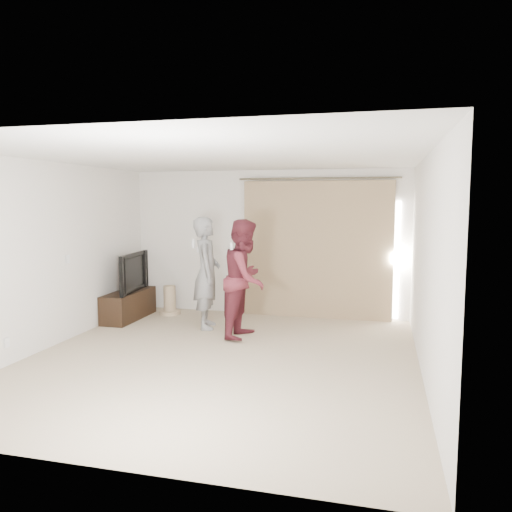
{
  "coord_description": "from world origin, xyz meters",
  "views": [
    {
      "loc": [
        2.0,
        -5.99,
        2.05
      ],
      "look_at": [
        0.18,
        1.2,
        1.23
      ],
      "focal_mm": 35.0,
      "sensor_mm": 36.0,
      "label": 1
    }
  ],
  "objects_px": {
    "tv": "(128,272)",
    "tv_console": "(129,305)",
    "person_woman": "(245,278)",
    "person_man": "(207,273)"
  },
  "relations": [
    {
      "from": "tv",
      "to": "tv_console",
      "type": "bearing_deg",
      "value": -0.0
    },
    {
      "from": "tv_console",
      "to": "person_woman",
      "type": "relative_size",
      "value": 0.71
    },
    {
      "from": "tv_console",
      "to": "person_man",
      "type": "height_order",
      "value": "person_man"
    },
    {
      "from": "tv",
      "to": "person_woman",
      "type": "distance_m",
      "value": 2.37
    },
    {
      "from": "tv",
      "to": "person_man",
      "type": "bearing_deg",
      "value": -105.07
    },
    {
      "from": "person_man",
      "to": "person_woman",
      "type": "relative_size",
      "value": 1.01
    },
    {
      "from": "person_man",
      "to": "tv_console",
      "type": "bearing_deg",
      "value": 171.14
    },
    {
      "from": "tv_console",
      "to": "person_man",
      "type": "xyz_separation_m",
      "value": [
        1.54,
        -0.24,
        0.66
      ]
    },
    {
      "from": "person_woman",
      "to": "person_man",
      "type": "bearing_deg",
      "value": 153.4
    },
    {
      "from": "tv",
      "to": "person_woman",
      "type": "xyz_separation_m",
      "value": [
        2.29,
        -0.61,
        0.07
      ]
    }
  ]
}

